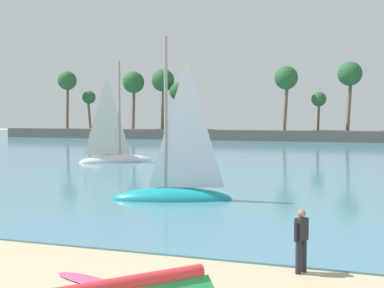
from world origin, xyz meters
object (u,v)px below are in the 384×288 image
at_px(surfboard, 89,280).
at_px(sailboat_near_shore, 115,152).
at_px(sailboat_mid_bay, 175,184).
at_px(person_at_waterline, 301,239).

xyz_separation_m(surfboard, sailboat_near_shore, (-13.66, 28.18, 0.88)).
bearing_deg(sailboat_mid_bay, surfboard, -80.40).
bearing_deg(surfboard, sailboat_near_shore, -48.70).
height_order(person_at_waterline, sailboat_near_shore, sailboat_near_shore).
relative_size(surfboard, sailboat_mid_bay, 0.25).
bearing_deg(person_at_waterline, sailboat_near_shore, 125.62).
distance_m(surfboard, sailboat_mid_bay, 11.67).
relative_size(person_at_waterline, sailboat_mid_bay, 0.20).
xyz_separation_m(surfboard, sailboat_mid_bay, (-1.94, 11.48, 0.77)).
distance_m(sailboat_near_shore, sailboat_mid_bay, 20.39).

